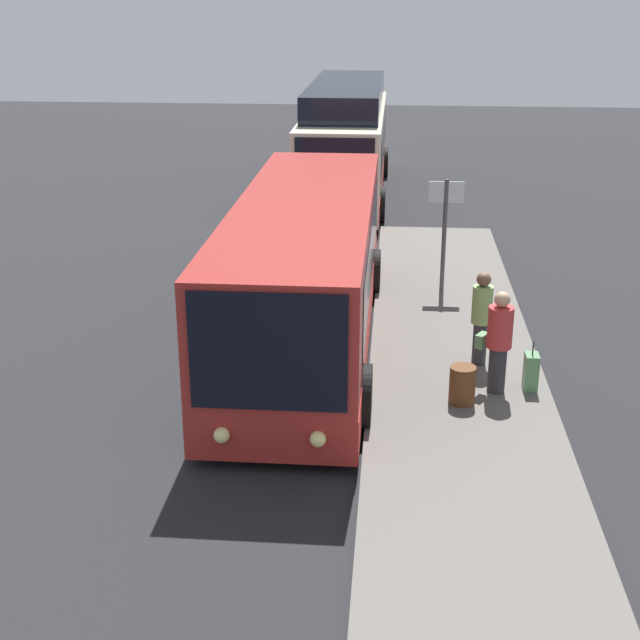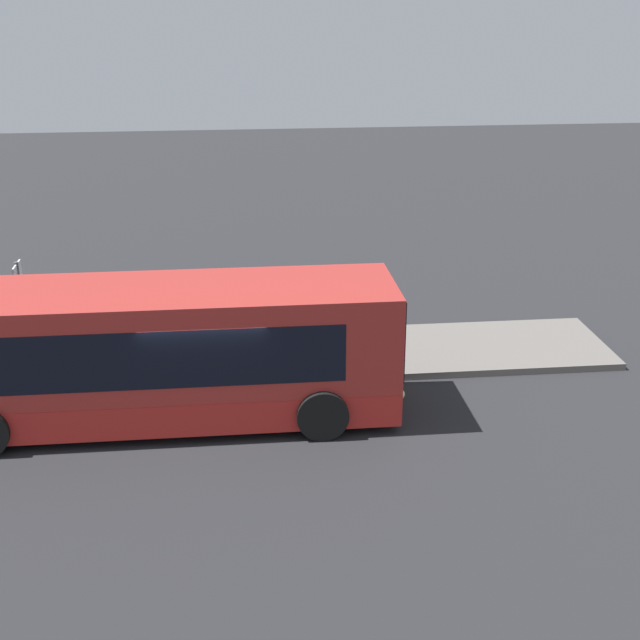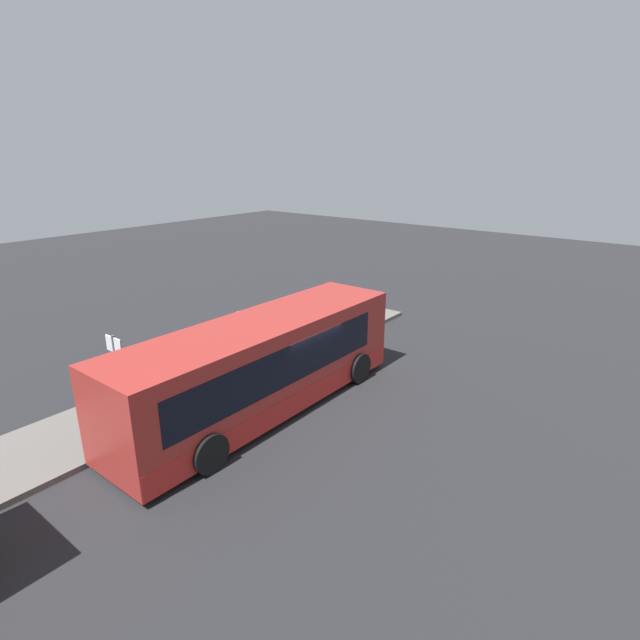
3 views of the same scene
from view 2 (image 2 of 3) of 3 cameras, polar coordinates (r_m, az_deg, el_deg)
name	(u,v)px [view 2 (image 2 of 3)]	position (r m, az deg, el deg)	size (l,w,h in m)	color
ground	(208,422)	(19.24, -7.20, -6.47)	(80.00, 80.00, 0.00)	#232326
platform	(209,359)	(22.08, -7.12, -2.50)	(20.00, 3.16, 0.17)	#605B56
bus_lead	(147,356)	(18.94, -11.01, -2.27)	(10.47, 2.84, 2.93)	maroon
passenger_boarding	(206,313)	(22.09, -7.31, 0.44)	(0.49, 0.49, 1.77)	#2D2D33
passenger_waiting	(254,309)	(22.27, -4.23, 0.73)	(0.60, 0.70, 1.81)	#2D2D33
suitcase	(248,324)	(23.06, -4.60, -0.27)	(0.34, 0.23, 0.89)	#598C59
sign_post	(21,300)	(21.93, -18.61, 1.24)	(0.10, 0.79, 2.57)	#4C4C51
trash_bin	(277,341)	(21.95, -2.80, -1.34)	(0.44, 0.44, 0.65)	#593319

